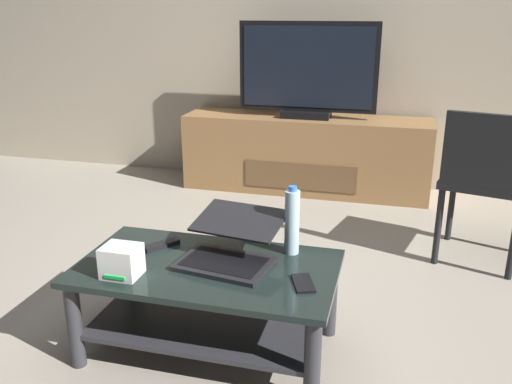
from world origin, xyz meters
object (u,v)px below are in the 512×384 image
(media_cabinet, at_px, (306,154))
(television, at_px, (308,72))
(dining_chair, at_px, (485,177))
(laptop, at_px, (231,246))
(cell_phone, at_px, (303,283))
(tv_remote, at_px, (120,249))
(coffee_table, at_px, (208,292))
(router_box, at_px, (122,261))
(water_bottle_near, at_px, (292,222))
(soundbar_remote, at_px, (161,245))

(media_cabinet, distance_m, television, 0.62)
(television, height_order, dining_chair, television)
(laptop, bearing_deg, cell_phone, -22.14)
(laptop, height_order, tv_remote, laptop)
(coffee_table, bearing_deg, tv_remote, 175.47)
(media_cabinet, distance_m, cell_phone, 2.28)
(laptop, height_order, router_box, laptop)
(water_bottle_near, bearing_deg, media_cabinet, 98.06)
(media_cabinet, relative_size, television, 1.82)
(coffee_table, distance_m, tv_remote, 0.42)
(soundbar_remote, bearing_deg, cell_phone, 21.61)
(television, bearing_deg, water_bottle_near, -81.85)
(router_box, bearing_deg, tv_remote, 120.86)
(water_bottle_near, bearing_deg, router_box, -147.80)
(television, height_order, router_box, television)
(media_cabinet, relative_size, tv_remote, 11.62)
(media_cabinet, bearing_deg, television, -90.00)
(dining_chair, xyz_separation_m, water_bottle_near, (-0.86, -0.94, 0.02))
(laptop, bearing_deg, router_box, -146.52)
(coffee_table, bearing_deg, media_cabinet, 89.47)
(water_bottle_near, relative_size, cell_phone, 2.08)
(dining_chair, distance_m, tv_remote, 1.92)
(tv_remote, bearing_deg, laptop, 7.12)
(laptop, xyz_separation_m, tv_remote, (-0.48, -0.04, -0.05))
(dining_chair, bearing_deg, water_bottle_near, -132.42)
(dining_chair, distance_m, soundbar_remote, 1.75)
(dining_chair, xyz_separation_m, router_box, (-1.44, -1.31, -0.06))
(router_box, bearing_deg, coffee_table, 30.15)
(laptop, bearing_deg, coffee_table, -136.13)
(laptop, xyz_separation_m, cell_phone, (0.32, -0.13, -0.06))
(dining_chair, distance_m, router_box, 1.95)
(tv_remote, bearing_deg, television, 81.01)
(dining_chair, height_order, soundbar_remote, dining_chair)
(television, bearing_deg, dining_chair, -41.77)
(cell_phone, bearing_deg, laptop, 137.52)
(router_box, xyz_separation_m, tv_remote, (-0.12, 0.20, -0.05))
(media_cabinet, distance_m, soundbar_remote, 2.09)
(media_cabinet, height_order, laptop, media_cabinet)
(television, bearing_deg, laptop, -88.47)
(laptop, height_order, water_bottle_near, water_bottle_near)
(television, xyz_separation_m, tv_remote, (-0.42, -2.13, -0.51))
(laptop, xyz_separation_m, water_bottle_near, (0.22, 0.13, 0.08))
(cell_phone, height_order, soundbar_remote, soundbar_remote)
(coffee_table, xyz_separation_m, laptop, (0.08, 0.07, 0.18))
(laptop, xyz_separation_m, router_box, (-0.36, -0.24, -0.00))
(television, bearing_deg, cell_phone, -80.36)
(router_box, xyz_separation_m, cell_phone, (0.68, 0.11, -0.06))
(dining_chair, bearing_deg, tv_remote, -144.50)
(water_bottle_near, height_order, cell_phone, water_bottle_near)
(media_cabinet, bearing_deg, cell_phone, -80.45)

